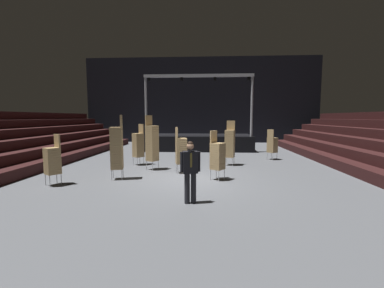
{
  "coord_description": "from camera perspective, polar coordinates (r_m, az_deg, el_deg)",
  "views": [
    {
      "loc": [
        0.64,
        -9.71,
        2.39
      ],
      "look_at": [
        0.07,
        -0.26,
        1.4
      ],
      "focal_mm": 24.06,
      "sensor_mm": 36.0,
      "label": 1
    }
  ],
  "objects": [
    {
      "name": "chair_stack_front_right",
      "position": [
        13.15,
        -11.83,
        -0.12
      ],
      "size": [
        0.62,
        0.62,
        2.05
      ],
      "rotation": [
        0.0,
        0.0,
        2.39
      ],
      "color": "#B2B5BA",
      "rests_on": "ground_plane"
    },
    {
      "name": "arena_end_wall",
      "position": [
        24.77,
        2.0,
        9.68
      ],
      "size": [
        22.0,
        0.3,
        8.0
      ],
      "primitive_type": "cube",
      "color": "black",
      "rests_on": "ground_plane"
    },
    {
      "name": "chair_stack_rear_left",
      "position": [
        11.82,
        -8.85,
        0.3
      ],
      "size": [
        0.61,
        0.61,
        2.48
      ],
      "rotation": [
        0.0,
        0.0,
        4.15
      ],
      "color": "#B2B5BA",
      "rests_on": "ground_plane"
    },
    {
      "name": "man_with_tie",
      "position": [
        7.1,
        -0.37,
        -5.45
      ],
      "size": [
        0.57,
        0.32,
        1.74
      ],
      "rotation": [
        0.0,
        0.0,
        3.39
      ],
      "color": "black",
      "rests_on": "ground_plane"
    },
    {
      "name": "ground_plane",
      "position": [
        10.03,
        -0.31,
        -8.11
      ],
      "size": [
        22.0,
        30.0,
        0.1
      ],
      "primitive_type": "cube",
      "color": "#515459"
    },
    {
      "name": "chair_stack_front_left",
      "position": [
        10.24,
        -28.51,
        -3.12
      ],
      "size": [
        0.62,
        0.62,
        1.79
      ],
      "rotation": [
        0.0,
        0.0,
        2.5
      ],
      "color": "#B2B5BA",
      "rests_on": "ground_plane"
    },
    {
      "name": "chair_stack_rear_right",
      "position": [
        10.98,
        -2.45,
        -1.39
      ],
      "size": [
        0.54,
        0.54,
        1.96
      ],
      "rotation": [
        0.0,
        0.0,
        4.98
      ],
      "color": "#B2B5BA",
      "rests_on": "ground_plane"
    },
    {
      "name": "chair_stack_mid_right",
      "position": [
        10.25,
        -16.33,
        -0.74
      ],
      "size": [
        0.52,
        0.52,
        2.48
      ],
      "rotation": [
        0.0,
        0.0,
        1.78
      ],
      "color": "#B2B5BA",
      "rests_on": "ground_plane"
    },
    {
      "name": "chair_stack_rear_centre",
      "position": [
        12.9,
        8.39,
        0.21
      ],
      "size": [
        0.55,
        0.55,
        2.22
      ],
      "rotation": [
        0.0,
        0.0,
        2.86
      ],
      "color": "#B2B5BA",
      "rests_on": "ground_plane"
    },
    {
      "name": "chair_stack_mid_centre",
      "position": [
        9.85,
        5.66,
        -2.51
      ],
      "size": [
        0.62,
        0.62,
        1.88
      ],
      "rotation": [
        0.0,
        0.0,
        4.07
      ],
      "color": "#B2B5BA",
      "rests_on": "ground_plane"
    },
    {
      "name": "chair_stack_mid_left",
      "position": [
        15.19,
        17.36,
        -0.1
      ],
      "size": [
        0.62,
        0.62,
        1.71
      ],
      "rotation": [
        0.0,
        0.0,
        5.4
      ],
      "color": "#B2B5BA",
      "rests_on": "ground_plane"
    },
    {
      "name": "stage_riser",
      "position": [
        19.17,
        1.53,
        0.62
      ],
      "size": [
        7.7,
        3.45,
        5.27
      ],
      "color": "black",
      "rests_on": "ground_plane"
    }
  ]
}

